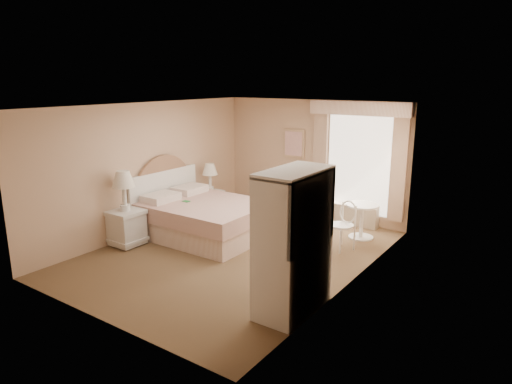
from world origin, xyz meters
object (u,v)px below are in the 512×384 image
Objects in this scene: bed at (200,216)px; armoire at (294,254)px; nightstand_near at (126,218)px; nightstand_far at (210,196)px; cafe_chair at (344,221)px; round_table at (362,215)px.

bed is 3.32m from armoire.
nightstand_near is at bearing 174.52° from armoire.
nightstand_far reaches higher than cafe_chair.
cafe_chair is at bearing 98.93° from armoire.
nightstand_far is 3.28m from cafe_chair.
nightstand_near is at bearing -140.15° from round_table.
nightstand_near is 2.04× the size of round_table.
round_table is at bearing 39.85° from nightstand_near.
bed is at bearing 152.68° from armoire.
nightstand_near is 3.87m from cafe_chair.
bed is at bearing -136.60° from cafe_chair.
nightstand_near is at bearing -123.89° from cafe_chair.
round_table is (2.59, 1.61, 0.06)m from bed.
armoire reaches higher than nightstand_far.
cafe_chair reaches higher than round_table.
armoire is (2.93, -1.51, 0.39)m from bed.
bed is 1.38m from nightstand_near.
armoire is at bearing -27.32° from bed.
nightstand_near reaches higher than round_table.
nightstand_far is 4.54m from armoire.
nightstand_near reaches higher than cafe_chair.
armoire is (0.38, -2.41, 0.27)m from cafe_chair.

